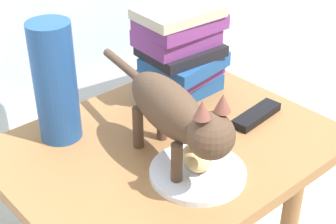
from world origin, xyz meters
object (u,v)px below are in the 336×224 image
object	(u,v)px
side_table	(168,173)
green_vase	(55,83)
bread_roll	(197,158)
cat	(175,113)
tv_remote	(256,115)
book_stack	(180,51)
plate	(198,173)

from	to	relation	value
side_table	green_vase	xyz separation A→B (m)	(-0.17, 0.18, 0.23)
bread_roll	green_vase	bearing A→B (deg)	114.00
cat	green_vase	xyz separation A→B (m)	(-0.12, 0.26, 0.01)
tv_remote	book_stack	bearing A→B (deg)	97.67
side_table	bread_roll	bearing A→B (deg)	-104.02
side_table	book_stack	bearing A→B (deg)	40.83
plate	book_stack	world-z (taller)	book_stack
plate	cat	distance (m)	0.14
bread_roll	book_stack	world-z (taller)	book_stack
bread_roll	book_stack	distance (m)	0.35
tv_remote	green_vase	bearing A→B (deg)	141.99
side_table	tv_remote	world-z (taller)	tv_remote
cat	book_stack	world-z (taller)	book_stack
bread_roll	green_vase	distance (m)	0.35
side_table	bread_roll	distance (m)	0.18
green_vase	tv_remote	distance (m)	0.49
bread_roll	green_vase	size ratio (longest dim) A/B	0.29
side_table	tv_remote	xyz separation A→B (m)	(0.23, -0.07, 0.10)
cat	tv_remote	distance (m)	0.30
green_vase	bread_roll	bearing A→B (deg)	-66.00
plate	green_vase	world-z (taller)	green_vase
bread_roll	cat	xyz separation A→B (m)	(-0.02, 0.05, 0.09)
cat	tv_remote	bearing A→B (deg)	1.92
tv_remote	bread_roll	bearing A→B (deg)	-173.54
bread_roll	cat	world-z (taller)	cat
bread_roll	plate	bearing A→B (deg)	-112.39
bread_roll	side_table	bearing A→B (deg)	75.98
green_vase	tv_remote	size ratio (longest dim) A/B	1.86
plate	tv_remote	world-z (taller)	tv_remote
bread_roll	green_vase	xyz separation A→B (m)	(-0.14, 0.31, 0.10)
book_stack	green_vase	xyz separation A→B (m)	(-0.34, 0.03, 0.02)
bread_roll	book_stack	xyz separation A→B (m)	(0.21, 0.28, 0.08)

